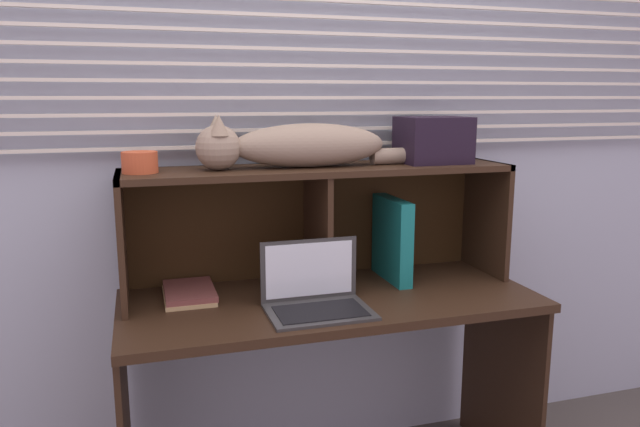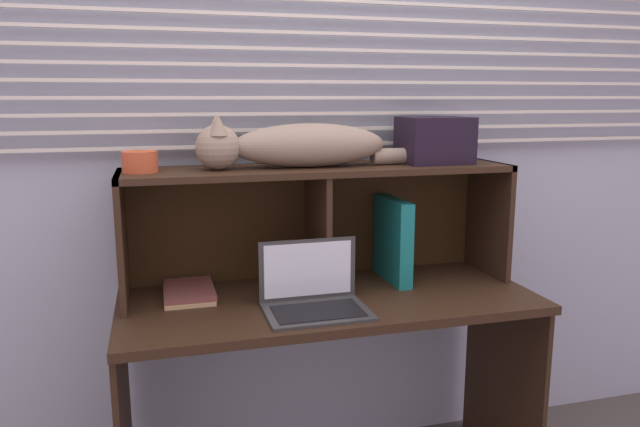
# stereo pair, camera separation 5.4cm
# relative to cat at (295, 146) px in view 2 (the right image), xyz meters

# --- Properties ---
(back_panel_with_blinds) EXTENTS (4.40, 0.08, 2.50)m
(back_panel_with_blinds) POSITION_rel_cat_xyz_m (0.09, 0.21, -0.00)
(back_panel_with_blinds) COLOR #A8B2C6
(back_panel_with_blinds) RESTS_ON ground
(desk) EXTENTS (1.41, 0.59, 0.75)m
(desk) POSITION_rel_cat_xyz_m (0.09, -0.13, -0.66)
(desk) COLOR #311F13
(desk) RESTS_ON ground
(hutch_shelf_unit) EXTENTS (1.37, 0.32, 0.43)m
(hutch_shelf_unit) POSITION_rel_cat_xyz_m (0.09, 0.03, -0.21)
(hutch_shelf_unit) COLOR #311F13
(hutch_shelf_unit) RESTS_ON desk
(cat) EXTENTS (0.88, 0.17, 0.18)m
(cat) POSITION_rel_cat_xyz_m (0.00, 0.00, 0.00)
(cat) COLOR gray
(cat) RESTS_ON hutch_shelf_unit
(laptop) EXTENTS (0.33, 0.24, 0.21)m
(laptop) POSITION_rel_cat_xyz_m (0.00, -0.23, -0.47)
(laptop) COLOR #353535
(laptop) RESTS_ON desk
(binder_upright) EXTENTS (0.05, 0.27, 0.31)m
(binder_upright) POSITION_rel_cat_xyz_m (0.37, 0.00, -0.36)
(binder_upright) COLOR #167674
(binder_upright) RESTS_ON desk
(book_stack) EXTENTS (0.17, 0.25, 0.03)m
(book_stack) POSITION_rel_cat_xyz_m (-0.38, 0.00, -0.49)
(book_stack) COLOR tan
(book_stack) RESTS_ON desk
(small_basket) EXTENTS (0.11, 0.11, 0.07)m
(small_basket) POSITION_rel_cat_xyz_m (-0.52, 0.00, -0.04)
(small_basket) COLOR #C4502D
(small_basket) RESTS_ON hutch_shelf_unit
(storage_box) EXTENTS (0.24, 0.20, 0.17)m
(storage_box) POSITION_rel_cat_xyz_m (0.52, 0.00, 0.01)
(storage_box) COLOR black
(storage_box) RESTS_ON hutch_shelf_unit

